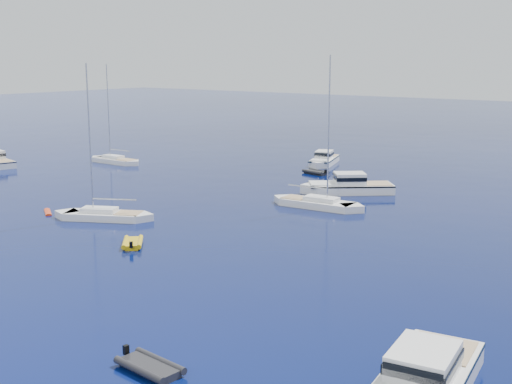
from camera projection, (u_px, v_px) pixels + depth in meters
ground at (46, 293)px, 40.49m from camera, size 400.00×400.00×0.00m
motor_cruiser_distant at (347, 193)px, 70.22m from camera, size 10.01×9.11×2.73m
motor_cruiser_horizon at (324, 164)px, 88.97m from camera, size 5.37×9.21×2.31m
sailboat_mid_l at (104, 219)px, 58.83m from camera, size 9.56×6.62×13.97m
sailboat_centre at (317, 207)px, 63.52m from camera, size 10.17×3.38×14.70m
sailboat_far_l at (115, 163)px, 90.13m from camera, size 9.27×2.52×13.58m
tender_yellow at (133, 246)px, 50.52m from camera, size 3.37×3.42×0.95m
tender_grey_near at (150, 371)px, 30.34m from camera, size 3.59×2.20×0.95m
tender_grey_far at (315, 174)px, 81.67m from camera, size 3.62×2.47×0.95m
kayak_orange at (48, 213)px, 61.25m from camera, size 2.49×1.88×0.30m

